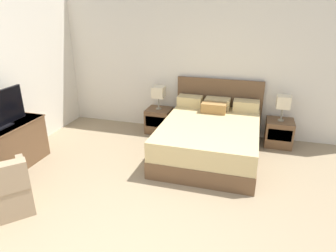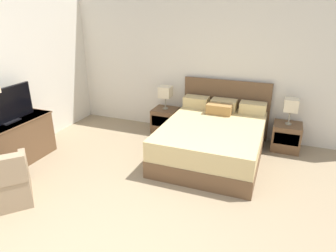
% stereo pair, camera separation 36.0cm
% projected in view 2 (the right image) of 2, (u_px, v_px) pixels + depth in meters
% --- Properties ---
extents(wall_back, '(6.69, 0.06, 2.86)m').
position_uv_depth(wall_back, '(204.00, 62.00, 5.81)').
color(wall_back, silver).
rests_on(wall_back, ground).
extents(bed, '(1.67, 2.11, 1.14)m').
position_uv_depth(bed, '(213.00, 138.00, 5.13)').
color(bed, brown).
rests_on(bed, ground).
extents(nightstand_left, '(0.49, 0.47, 0.49)m').
position_uv_depth(nightstand_left, '(165.00, 120.00, 6.20)').
color(nightstand_left, brown).
rests_on(nightstand_left, ground).
extents(nightstand_right, '(0.49, 0.47, 0.49)m').
position_uv_depth(nightstand_right, '(286.00, 137.00, 5.41)').
color(nightstand_right, brown).
rests_on(nightstand_right, ground).
extents(table_lamp_left, '(0.23, 0.23, 0.47)m').
position_uv_depth(table_lamp_left, '(165.00, 92.00, 5.98)').
color(table_lamp_left, gray).
rests_on(table_lamp_left, nightstand_left).
extents(table_lamp_right, '(0.23, 0.23, 0.47)m').
position_uv_depth(table_lamp_right, '(291.00, 105.00, 5.19)').
color(table_lamp_right, gray).
rests_on(table_lamp_right, nightstand_right).
extents(dresser, '(0.51, 1.35, 0.73)m').
position_uv_depth(dresser, '(14.00, 142.00, 4.87)').
color(dresser, brown).
rests_on(dresser, ground).
extents(tv, '(0.18, 0.97, 0.55)m').
position_uv_depth(tv, '(6.00, 106.00, 4.64)').
color(tv, black).
rests_on(tv, dresser).
extents(armchair_by_window, '(0.97, 0.97, 0.76)m').
position_uv_depth(armchair_by_window, '(1.00, 184.00, 3.90)').
color(armchair_by_window, '#9E8466').
rests_on(armchair_by_window, ground).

